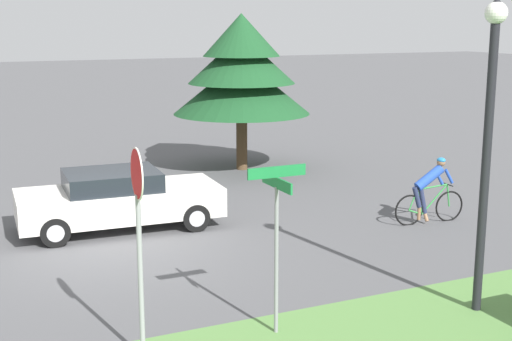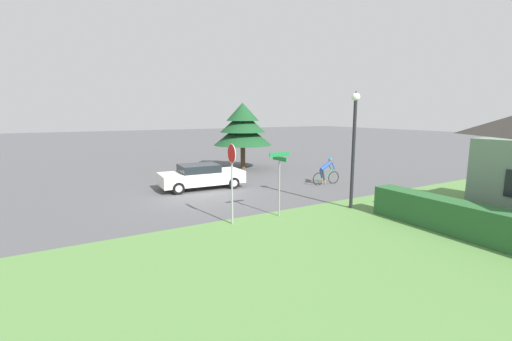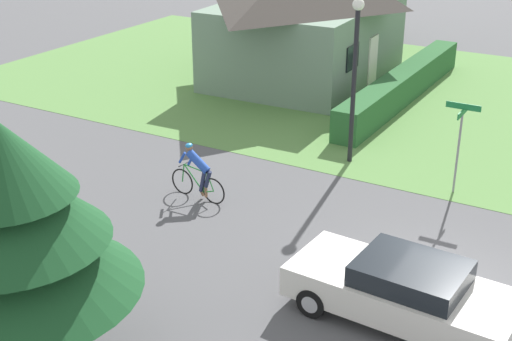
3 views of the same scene
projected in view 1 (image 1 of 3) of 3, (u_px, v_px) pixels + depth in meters
The scene contains 7 objects.
ground_plane at pixel (111, 251), 14.17m from camera, with size 140.00×140.00×0.00m, color #515154.
sedan_left_lane at pixel (118, 199), 15.60m from camera, with size 2.06×4.45×1.30m.
cyclist at pixel (430, 192), 16.00m from camera, with size 0.44×1.77×1.51m.
stop_sign at pixel (138, 213), 9.28m from camera, with size 0.70×0.07×2.91m.
street_lamp at pixel (489, 120), 10.68m from camera, with size 0.33×0.33×4.84m.
street_name_sign at pixel (277, 218), 10.12m from camera, with size 0.90×0.90×2.50m.
conifer_tall_near at pixel (242, 71), 21.37m from camera, with size 4.13×4.13×4.71m.
Camera 1 is at (13.50, -3.04, 4.50)m, focal length 50.00 mm.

